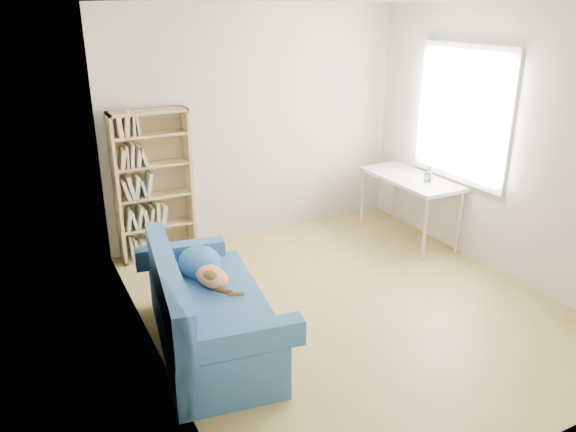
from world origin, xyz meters
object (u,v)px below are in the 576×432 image
object	(u,v)px
desk	(410,183)
sofa	(205,311)
pen_cup	(428,176)
bookshelf	(154,191)

from	to	relation	value
desk	sofa	bearing A→B (deg)	-159.85
pen_cup	desk	bearing A→B (deg)	106.51
sofa	desk	size ratio (longest dim) A/B	1.41
bookshelf	sofa	bearing A→B (deg)	-93.56
sofa	desk	distance (m)	3.02
pen_cup	sofa	bearing A→B (deg)	-164.07
desk	pen_cup	bearing A→B (deg)	-73.49
desk	pen_cup	size ratio (longest dim) A/B	7.51
sofa	bookshelf	world-z (taller)	bookshelf
bookshelf	desk	bearing A→B (deg)	-17.62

